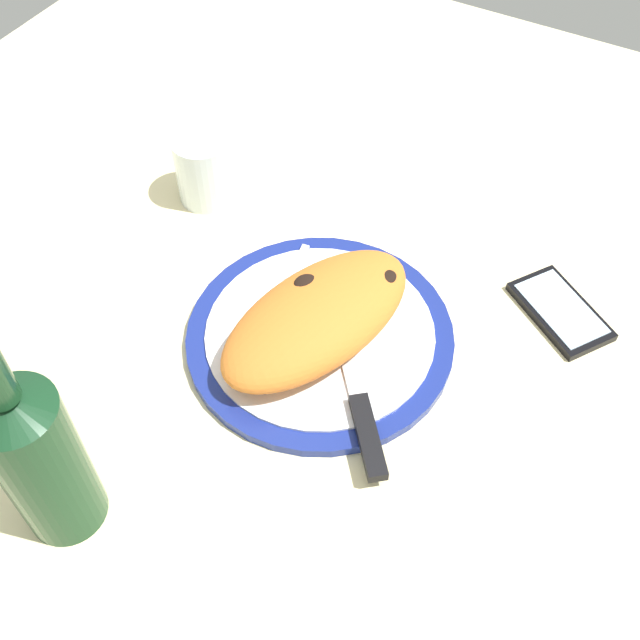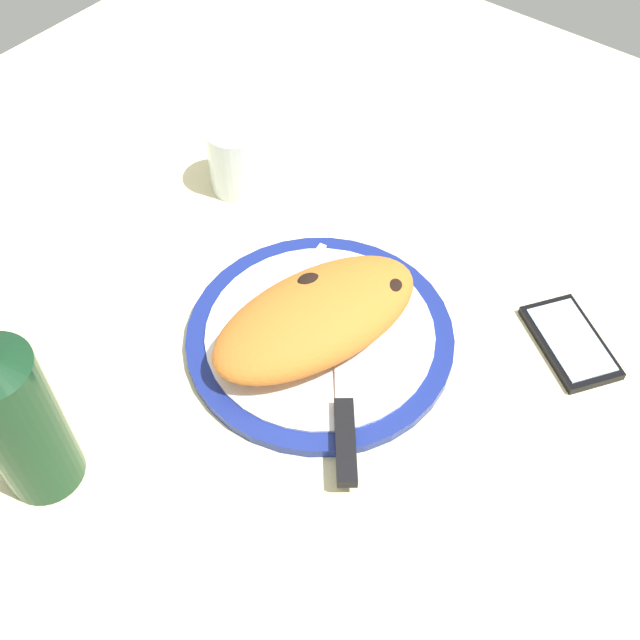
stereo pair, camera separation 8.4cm
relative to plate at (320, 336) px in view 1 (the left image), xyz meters
The scene contains 8 objects.
ground_plane 2.24cm from the plate, ahead, with size 150.00×150.00×3.00cm, color beige.
plate is the anchor object (origin of this frame).
calzone 3.97cm from the plate, 31.15° to the right, with size 27.34×19.10×6.17cm.
fork 6.26cm from the plate, 96.79° to the right, with size 16.62×4.31×0.40cm.
knife 11.36cm from the plate, 50.90° to the left, with size 19.09×16.21×1.20cm.
smartphone 27.90cm from the plate, 126.87° to the left, with size 12.20×13.65×1.16cm.
water_glass 28.23cm from the plate, 119.02° to the right, with size 7.28×7.28×9.05cm.
wine_bottle 33.10cm from the plate, 20.34° to the right, with size 7.47×7.47×26.39cm.
Camera 1 is at (45.90, 25.68, 69.18)cm, focal length 43.39 mm.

